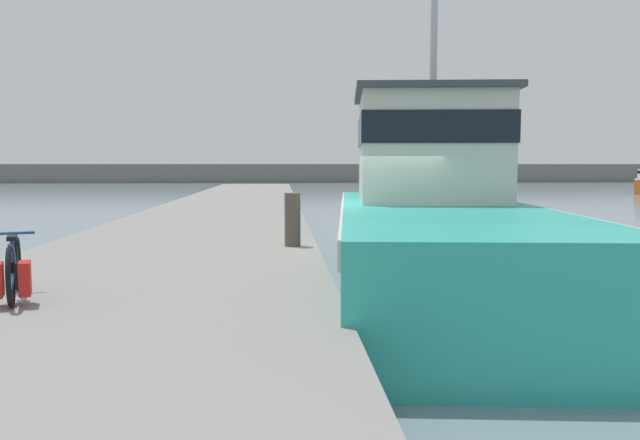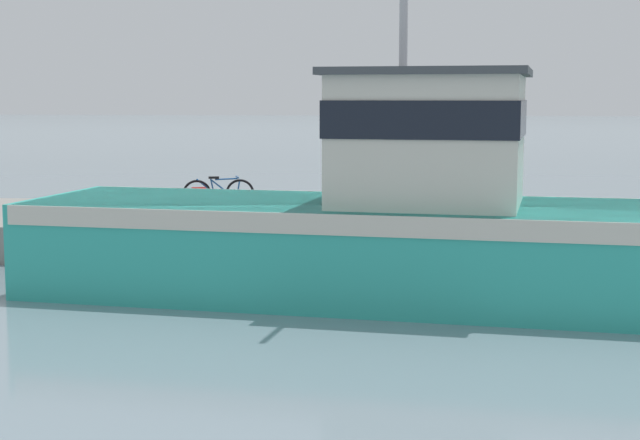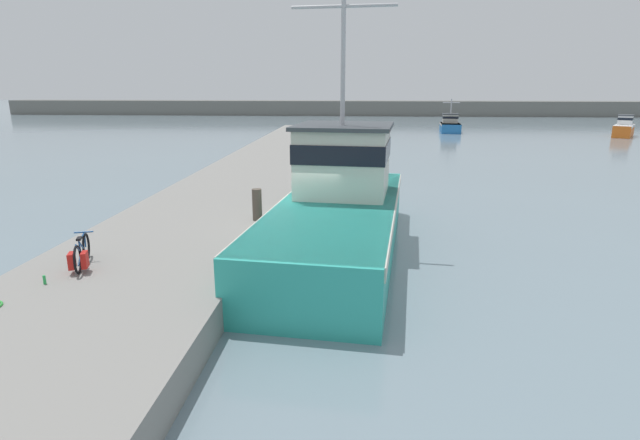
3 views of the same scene
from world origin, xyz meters
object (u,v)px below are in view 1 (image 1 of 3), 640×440
at_px(bicycle_touring, 13,271).
at_px(boat_white_moored, 436,183).
at_px(mooring_post, 293,220).
at_px(fishing_boat_main, 433,217).

bearing_deg(bicycle_touring, boat_white_moored, 51.65).
bearing_deg(boat_white_moored, mooring_post, -102.18).
distance_m(boat_white_moored, mooring_post, 43.51).
distance_m(bicycle_touring, mooring_post, 5.75).
height_order(boat_white_moored, bicycle_touring, boat_white_moored).
height_order(bicycle_touring, mooring_post, mooring_post).
relative_size(fishing_boat_main, mooring_post, 12.65).
xyz_separation_m(bicycle_touring, mooring_post, (3.32, 4.69, 0.17)).
distance_m(boat_white_moored, bicycle_touring, 49.02).
height_order(fishing_boat_main, boat_white_moored, fishing_boat_main).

